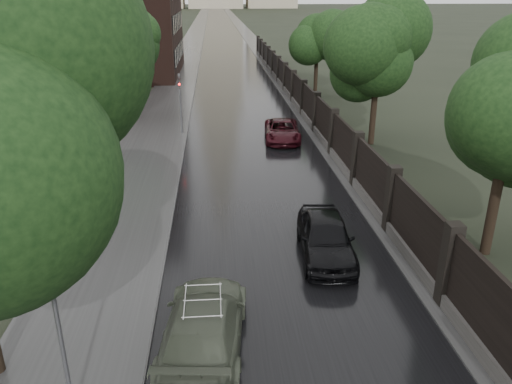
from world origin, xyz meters
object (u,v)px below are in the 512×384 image
at_px(volga_sedan, 204,326).
at_px(tree_right_c, 317,37).
at_px(tree_left_far, 129,46).
at_px(car_right_near, 326,237).
at_px(lamp_post, 57,317).
at_px(traffic_light, 180,99).
at_px(car_right_far, 282,131).
at_px(tree_right_a, 510,119).
at_px(tree_right_b, 378,62).

bearing_deg(volga_sedan, tree_right_c, -99.60).
relative_size(tree_left_far, car_right_near, 1.64).
bearing_deg(lamp_post, volga_sedan, 35.82).
distance_m(lamp_post, volga_sedan, 4.02).
distance_m(tree_left_far, lamp_post, 28.73).
bearing_deg(traffic_light, car_right_near, -70.44).
xyz_separation_m(car_right_near, car_right_far, (0.44, 14.94, -0.12)).
xyz_separation_m(tree_left_far, car_right_near, (9.66, -21.78, -4.48)).
distance_m(tree_left_far, car_right_near, 24.24).
xyz_separation_m(tree_left_far, car_right_far, (10.10, -6.84, -4.60)).
relative_size(tree_right_c, traffic_light, 1.75).
distance_m(tree_right_c, car_right_near, 32.58).
distance_m(tree_left_far, tree_right_a, 26.91).
relative_size(traffic_light, car_right_far, 0.86).
relative_size(volga_sedan, car_right_near, 1.13).
bearing_deg(tree_left_far, car_right_near, -66.08).
height_order(traffic_light, volga_sedan, traffic_light).
height_order(tree_right_a, car_right_near, tree_right_a).
height_order(tree_right_a, car_right_far, tree_right_a).
bearing_deg(lamp_post, tree_right_b, 57.82).
distance_m(tree_right_c, traffic_light, 19.26).
bearing_deg(car_right_near, lamp_post, -132.19).
xyz_separation_m(traffic_light, volga_sedan, (1.76, -21.43, -1.66)).
bearing_deg(traffic_light, tree_right_a, -55.23).
distance_m(traffic_light, volga_sedan, 21.57).
distance_m(tree_right_a, tree_right_b, 14.00).
relative_size(tree_right_b, car_right_far, 1.51).
relative_size(tree_right_c, car_right_near, 1.56).
bearing_deg(tree_right_a, car_right_far, 109.62).
height_order(volga_sedan, car_right_far, volga_sedan).
bearing_deg(traffic_light, car_right_far, -16.02).
bearing_deg(tree_right_c, car_right_near, -100.41).
bearing_deg(car_right_near, tree_left_far, 118.14).
bearing_deg(tree_left_far, tree_right_a, -54.83).
bearing_deg(traffic_light, lamp_post, -92.68).
relative_size(tree_right_a, lamp_post, 1.37).
distance_m(tree_right_a, car_right_near, 7.19).
bearing_deg(car_right_near, traffic_light, 113.78).
bearing_deg(car_right_far, car_right_near, -87.48).
bearing_deg(tree_right_c, tree_left_far, -147.17).
xyz_separation_m(tree_right_c, traffic_light, (-11.80, -15.01, -2.55)).
relative_size(car_right_near, car_right_far, 0.97).
bearing_deg(tree_right_a, tree_right_b, 90.00).
distance_m(tree_left_far, volga_sedan, 27.37).
xyz_separation_m(traffic_light, car_right_near, (5.96, -16.77, -1.63)).
bearing_deg(tree_right_c, tree_right_a, -90.00).
bearing_deg(tree_right_b, traffic_light, 165.76).
xyz_separation_m(tree_right_a, lamp_post, (-12.90, -6.50, -2.28)).
xyz_separation_m(tree_right_a, volga_sedan, (-10.04, -4.44, -4.21)).
xyz_separation_m(lamp_post, car_right_near, (7.06, 6.72, -1.90)).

